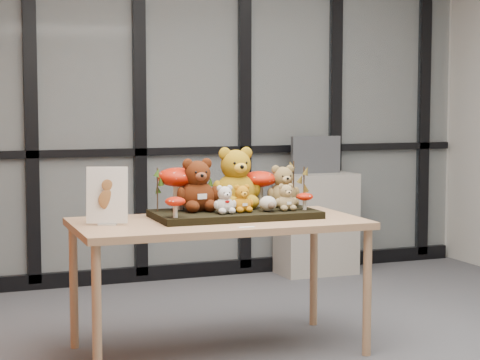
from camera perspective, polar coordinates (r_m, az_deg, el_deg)
name	(u,v)px	position (r m, az deg, el deg)	size (l,w,h in m)	color
floor	(331,360)	(5.04, 6.01, -11.65)	(5.00, 5.00, 0.00)	#57575C
room_shell	(334,60)	(4.83, 6.20, 7.81)	(5.00, 5.00, 5.00)	beige
glass_partition	(193,106)	(7.11, -3.09, 4.89)	(4.90, 0.06, 2.78)	#2D383F
display_table	(218,231)	(5.01, -1.45, -3.38)	(1.67, 0.87, 0.78)	tan
diorama_tray	(235,214)	(5.10, -0.35, -2.25)	(0.95, 0.48, 0.04)	black
bear_pooh_yellow	(236,175)	(5.21, -0.29, 0.36)	(0.31, 0.28, 0.40)	#A47811
bear_brown_medium	(197,182)	(5.08, -2.82, -0.13)	(0.26, 0.23, 0.34)	#4A1C0A
bear_tan_back	(283,184)	(5.30, 2.82, -0.24)	(0.21, 0.19, 0.28)	olive
bear_small_yellow	(242,197)	(5.02, 0.13, -1.12)	(0.14, 0.12, 0.18)	orange
bear_white_bow	(225,198)	(4.96, -1.02, -1.18)	(0.14, 0.12, 0.18)	silver
bear_beige_small	(286,196)	(5.10, 3.03, -1.03)	(0.13, 0.12, 0.18)	#9E8453
plush_cream_hedgehog	(268,203)	(5.06, 1.85, -1.51)	(0.08, 0.07, 0.10)	beige
mushroom_back_left	(178,186)	(5.14, -4.10, -0.42)	(0.25, 0.25, 0.28)	#AB1605
mushroom_back_right	(259,187)	(5.30, 1.28, -0.45)	(0.21, 0.21, 0.24)	#AB1605
mushroom_front_left	(175,206)	(4.81, -4.27, -1.72)	(0.11, 0.11, 0.13)	#AB1605
mushroom_front_right	(305,200)	(5.14, 4.27, -1.35)	(0.10, 0.10, 0.11)	#AB1605
sprig_green_far_left	(157,190)	(5.07, -5.44, -0.64)	(0.05, 0.05, 0.25)	#1D3B0D
sprig_green_mid_left	(183,188)	(5.17, -3.74, -0.50)	(0.05, 0.05, 0.26)	#1D3B0D
sprig_dry_far_right	(294,183)	(5.33, 3.54, -0.22)	(0.05, 0.05, 0.28)	brown
sprig_dry_mid_right	(304,187)	(5.23, 4.22, -0.49)	(0.05, 0.05, 0.25)	brown
sprig_green_centre	(210,193)	(5.23, -1.97, -0.86)	(0.05, 0.05, 0.18)	#1D3B0D
sign_holder	(107,198)	(4.84, -8.72, -1.15)	(0.23, 0.12, 0.32)	silver
label_card	(246,227)	(4.71, 0.43, -3.11)	(0.09, 0.03, 0.00)	white
cabinet	(316,224)	(7.35, 5.03, -2.86)	(0.64, 0.37, 0.85)	#9F988E
monitor	(316,155)	(7.31, 5.00, 1.67)	(0.44, 0.05, 0.31)	#4A4C51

